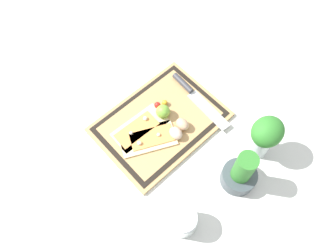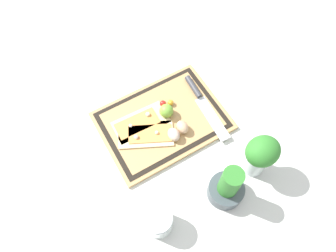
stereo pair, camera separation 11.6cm
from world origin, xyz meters
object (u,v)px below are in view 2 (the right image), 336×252
pizza_slice_far (147,134)px  herb_glass (260,155)px  knife (199,97)px  egg_pink (173,135)px  pizza_slice_near (140,123)px  lime (166,111)px  sauce_jar (158,222)px  herb_pot (227,188)px  egg_brown (182,127)px  cherry_tomato_yellow (171,103)px  cherry_tomato_red (163,104)px

pizza_slice_far → herb_glass: herb_glass is taller
knife → egg_pink: (0.17, 0.09, 0.01)m
pizza_slice_near → lime: lime is taller
egg_pink → sauce_jar: bearing=50.5°
egg_pink → herb_pot: (-0.05, 0.26, 0.03)m
pizza_slice_near → egg_brown: bearing=140.1°
herb_glass → pizza_slice_far: bearing=-47.7°
egg_brown → egg_pink: same height
lime → cherry_tomato_yellow: bearing=-139.8°
sauce_jar → herb_glass: (-0.37, -0.00, 0.07)m
pizza_slice_near → sauce_jar: size_ratio=2.14×
egg_brown → lime: bearing=-78.2°
pizza_slice_near → cherry_tomato_red: same height
pizza_slice_far → sauce_jar: 0.31m
cherry_tomato_yellow → sauce_jar: size_ratio=0.23×
pizza_slice_near → knife: size_ratio=0.69×
egg_pink → herb_glass: bearing=128.4°
pizza_slice_near → pizza_slice_far: bearing=87.9°
egg_brown → cherry_tomato_red: (0.01, -0.12, -0.01)m
herb_pot → sauce_jar: size_ratio=1.97×
lime → herb_glass: bearing=115.9°
cherry_tomato_yellow → herb_pot: size_ratio=0.12×
lime → herb_pot: (-0.02, 0.35, 0.02)m
egg_brown → sauce_jar: sauce_jar is taller
egg_pink → sauce_jar: size_ratio=0.55×
cherry_tomato_yellow → knife: bearing=164.3°
pizza_slice_near → cherry_tomato_yellow: pizza_slice_near is taller
egg_brown → cherry_tomato_red: egg_brown is taller
knife → cherry_tomato_yellow: 0.11m
cherry_tomato_yellow → sauce_jar: 0.44m
pizza_slice_near → knife: 0.24m
knife → lime: (0.14, -0.00, 0.02)m
pizza_slice_near → lime: size_ratio=3.94×
pizza_slice_near → lime: 0.10m
cherry_tomato_yellow → pizza_slice_far: bearing=26.0°
herb_glass → sauce_jar: bearing=0.6°
pizza_slice_far → lime: (-0.10, -0.04, 0.02)m
knife → egg_brown: size_ratio=5.66×
lime → cherry_tomato_red: lime is taller
egg_brown → herb_glass: size_ratio=0.28×
egg_brown → herb_glass: (-0.14, 0.24, 0.07)m
cherry_tomato_red → herb_glass: herb_glass is taller
knife → lime: lime is taller
egg_brown → lime: lime is taller
knife → herb_pot: (0.12, 0.35, 0.04)m
pizza_slice_far → sauce_jar: (0.12, 0.29, 0.02)m
pizza_slice_far → herb_pot: (-0.12, 0.31, 0.04)m
egg_pink → cherry_tomato_red: egg_pink is taller
egg_brown → cherry_tomato_yellow: egg_brown is taller
knife → herb_pot: 0.37m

